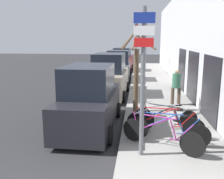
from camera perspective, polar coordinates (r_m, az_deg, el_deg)
ground_plane at (r=14.30m, az=-0.22°, el=-1.63°), size 80.00×80.00×0.00m
sidewalk_curb at (r=16.97m, az=9.58°, el=0.56°), size 3.20×32.00×0.15m
building_facade at (r=16.79m, az=16.04°, el=10.97°), size 0.23×32.00×6.50m
signpost at (r=6.44m, az=7.07°, el=2.47°), size 0.53×0.14×3.88m
bicycle_0 at (r=7.36m, az=11.05°, el=-10.11°), size 2.21×1.32×0.97m
bicycle_1 at (r=7.81m, az=12.55°, el=-9.00°), size 2.42×0.76×0.94m
bicycle_2 at (r=8.31m, az=11.89°, el=-7.66°), size 2.46×0.73×0.95m
bicycle_3 at (r=8.65m, az=12.35°, el=-6.93°), size 2.08×1.43×0.95m
bicycle_4 at (r=8.95m, az=12.47°, el=-6.47°), size 2.17×0.58×0.89m
parked_car_0 at (r=9.10m, az=-5.15°, el=-2.59°), size 2.03×4.56×2.34m
parked_car_1 at (r=14.24m, az=-0.53°, el=2.80°), size 2.11×4.60×2.46m
parked_car_2 at (r=19.43m, az=1.44°, el=5.04°), size 2.04×4.48×2.38m
parked_car_3 at (r=25.10m, az=2.37°, el=6.52°), size 2.11×4.40×2.37m
pedestrian_near at (r=12.12m, az=14.48°, el=1.15°), size 0.45×0.38×1.73m
street_tree at (r=10.61m, az=5.46°, el=3.75°), size 1.48×0.88×3.51m
traffic_light at (r=22.14m, az=5.53°, el=10.90°), size 0.20×0.30×4.50m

